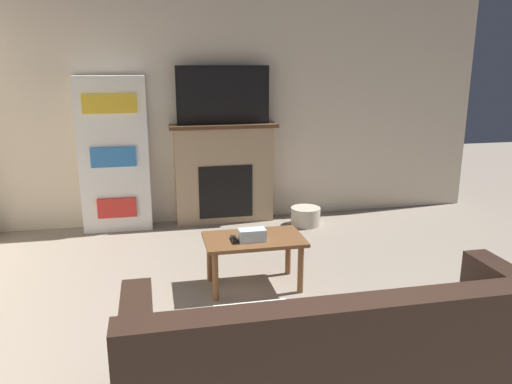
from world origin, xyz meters
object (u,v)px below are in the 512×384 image
object	(u,v)px
coffee_table	(254,245)
storage_basket	(305,216)
tv	(223,95)
couch	(346,370)
bookshelf	(114,155)
fireplace	(224,173)

from	to	relation	value
coffee_table	storage_basket	size ratio (longest dim) A/B	2.40
tv	couch	xyz separation A→B (m)	(0.11, -3.53, -1.20)
tv	bookshelf	distance (m)	1.39
fireplace	tv	distance (m)	0.91
tv	couch	world-z (taller)	tv
fireplace	bookshelf	size ratio (longest dim) A/B	0.72
couch	bookshelf	world-z (taller)	bookshelf
coffee_table	storage_basket	distance (m)	1.79
coffee_table	bookshelf	size ratio (longest dim) A/B	0.48
tv	coffee_table	size ratio (longest dim) A/B	1.28
couch	tv	bearing A→B (deg)	91.80
coffee_table	bookshelf	distance (m)	2.24
tv	couch	size ratio (longest dim) A/B	0.46
fireplace	bookshelf	bearing A→B (deg)	-179.02
fireplace	storage_basket	world-z (taller)	fireplace
bookshelf	fireplace	bearing A→B (deg)	0.98
tv	storage_basket	bearing A→B (deg)	-19.88
coffee_table	storage_basket	world-z (taller)	coffee_table
tv	bookshelf	xyz separation A→B (m)	(-1.24, -0.00, -0.64)
bookshelf	tv	bearing A→B (deg)	0.06
fireplace	couch	world-z (taller)	fireplace
couch	bookshelf	xyz separation A→B (m)	(-1.35, 3.53, 0.56)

